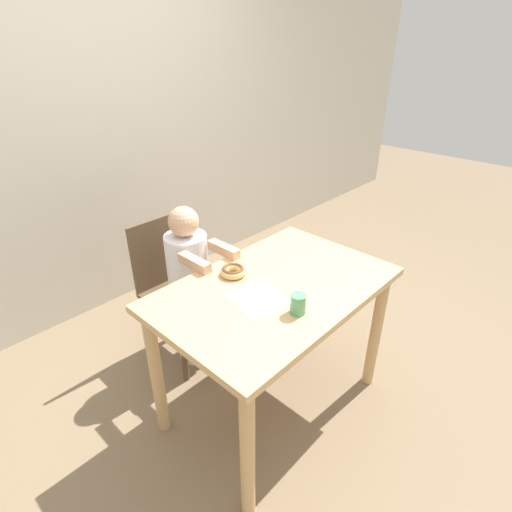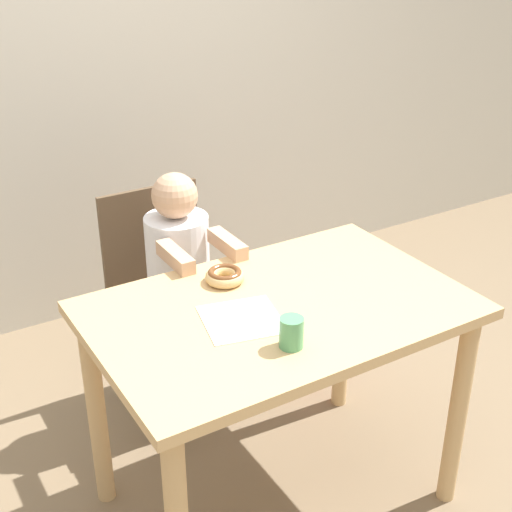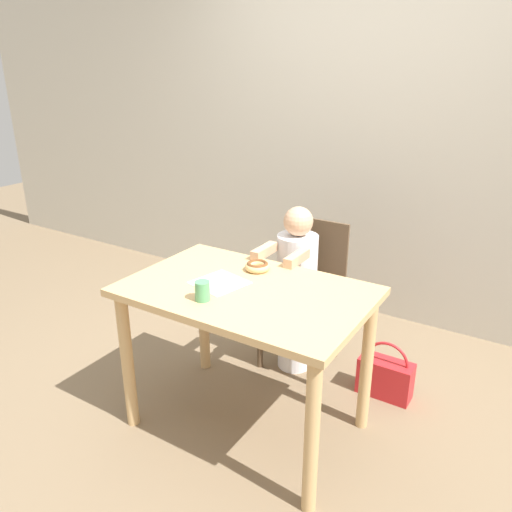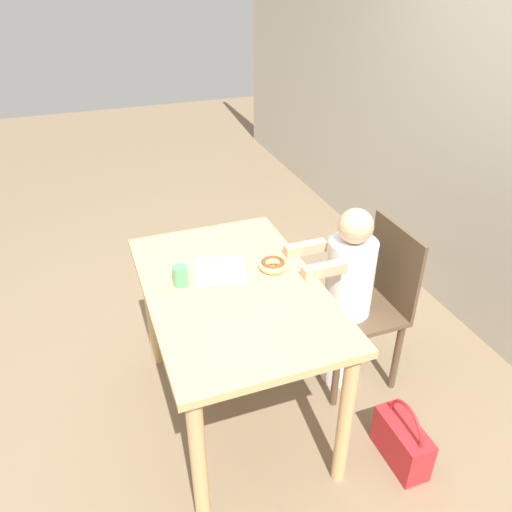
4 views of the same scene
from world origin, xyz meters
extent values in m
plane|color=#7A664C|center=(0.00, 0.00, 0.00)|extent=(12.00, 12.00, 0.00)
cube|color=beige|center=(0.00, 1.56, 1.25)|extent=(8.00, 0.05, 2.50)
cube|color=tan|center=(0.00, 0.00, 0.75)|extent=(1.12, 0.73, 0.03)
cylinder|color=tan|center=(-0.50, -0.30, 0.36)|extent=(0.06, 0.06, 0.73)
cylinder|color=tan|center=(0.50, -0.30, 0.36)|extent=(0.06, 0.06, 0.73)
cylinder|color=tan|center=(-0.50, 0.30, 0.36)|extent=(0.06, 0.06, 0.73)
cylinder|color=tan|center=(0.50, 0.30, 0.36)|extent=(0.06, 0.06, 0.73)
cube|color=brown|center=(-0.05, 0.65, 0.43)|extent=(0.40, 0.41, 0.03)
cube|color=brown|center=(-0.05, 0.85, 0.66)|extent=(0.40, 0.02, 0.42)
cylinder|color=brown|center=(-0.22, 0.48, 0.21)|extent=(0.04, 0.04, 0.42)
cylinder|color=brown|center=(0.12, 0.48, 0.21)|extent=(0.04, 0.04, 0.42)
cylinder|color=brown|center=(-0.22, 0.82, 0.21)|extent=(0.04, 0.04, 0.42)
cylinder|color=brown|center=(0.12, 0.82, 0.21)|extent=(0.04, 0.04, 0.42)
cylinder|color=white|center=(-0.05, 0.60, 0.22)|extent=(0.20, 0.20, 0.44)
cylinder|color=white|center=(-0.05, 0.60, 0.64)|extent=(0.23, 0.23, 0.39)
sphere|color=tan|center=(-0.05, 0.60, 0.92)|extent=(0.16, 0.16, 0.16)
cube|color=tan|center=(-0.15, 0.40, 0.79)|extent=(0.05, 0.20, 0.05)
cube|color=tan|center=(0.05, 0.40, 0.79)|extent=(0.05, 0.20, 0.05)
torus|color=#DBB270|center=(-0.07, 0.21, 0.78)|extent=(0.12, 0.12, 0.04)
torus|color=brown|center=(-0.07, 0.21, 0.80)|extent=(0.11, 0.11, 0.02)
cube|color=white|center=(-0.14, -0.02, 0.76)|extent=(0.26, 0.26, 0.00)
cube|color=red|center=(0.51, 0.61, 0.11)|extent=(0.29, 0.13, 0.21)
torus|color=red|center=(0.51, 0.61, 0.21)|extent=(0.24, 0.02, 0.24)
cylinder|color=#519E66|center=(-0.09, -0.20, 0.81)|extent=(0.07, 0.07, 0.09)
camera|label=1|loc=(-1.19, -1.00, 1.76)|focal=28.00mm
camera|label=2|loc=(-1.01, -1.53, 1.84)|focal=50.00mm
camera|label=3|loc=(1.14, -1.74, 1.72)|focal=35.00mm
camera|label=4|loc=(1.66, -0.50, 1.97)|focal=35.00mm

